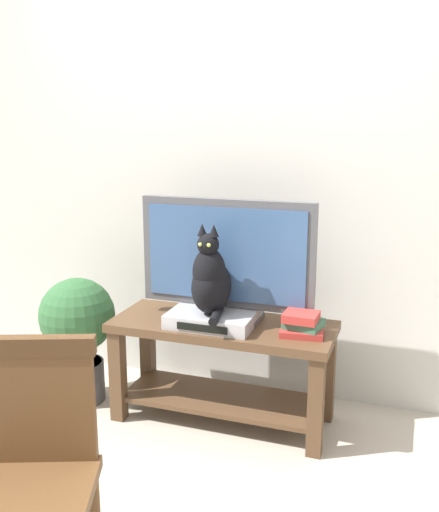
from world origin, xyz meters
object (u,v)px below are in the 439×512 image
at_px(tv, 227,258).
at_px(media_box, 212,319).
at_px(potted_plant, 78,328).
at_px(wooden_chair, 21,467).
at_px(book_stack, 302,324).
at_px(cat, 211,280).
at_px(tv_stand, 223,354).

relative_size(tv, media_box, 2.11).
bearing_deg(potted_plant, media_box, -0.60).
bearing_deg(tv, wooden_chair, -96.76).
xyz_separation_m(wooden_chair, potted_plant, (-0.65, 1.32, -0.10)).
bearing_deg(book_stack, potted_plant, -178.81).
xyz_separation_m(tv, potted_plant, (-0.82, -0.11, -0.43)).
bearing_deg(wooden_chair, book_stack, 66.58).
relative_size(media_box, cat, 0.94).
distance_m(media_box, book_stack, 0.45).
distance_m(tv_stand, cat, 0.42).
bearing_deg(tv, potted_plant, -172.15).
height_order(media_box, book_stack, book_stack).
relative_size(tv_stand, wooden_chair, 1.26).
relative_size(cat, potted_plant, 0.64).
height_order(tv_stand, wooden_chair, wooden_chair).
distance_m(media_box, potted_plant, 0.80).
bearing_deg(tv_stand, tv, 89.98).
xyz_separation_m(cat, book_stack, (0.45, 0.05, -0.19)).
height_order(tv_stand, media_box, media_box).
bearing_deg(wooden_chair, tv, 83.24).
bearing_deg(cat, book_stack, 6.07).
distance_m(tv, potted_plant, 0.94).
distance_m(tv_stand, media_box, 0.22).
xyz_separation_m(book_stack, potted_plant, (-1.23, -0.03, -0.16)).
xyz_separation_m(tv, book_stack, (0.41, -0.09, -0.27)).
relative_size(tv_stand, media_box, 2.65).
bearing_deg(tv, cat, -105.12).
distance_m(tv, book_stack, 0.50).
bearing_deg(book_stack, cat, -173.93).
bearing_deg(cat, tv, 74.88).
xyz_separation_m(tv_stand, media_box, (-0.04, -0.06, 0.21)).
bearing_deg(wooden_chair, potted_plant, 116.39).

